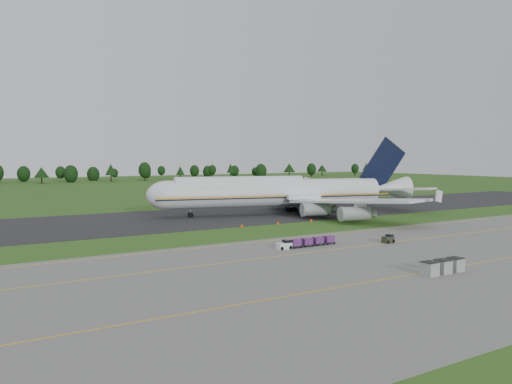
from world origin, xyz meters
TOP-DOWN VIEW (x-y plane):
  - ground at (0.00, 0.00)m, footprint 600.00×600.00m
  - apron at (0.00, -34.00)m, footprint 300.00×52.00m
  - taxiway at (0.00, 28.00)m, footprint 300.00×40.00m
  - apron_markings at (0.00, -26.98)m, footprint 300.00×30.20m
  - tree_line at (-23.59, 220.92)m, footprint 523.27×22.84m
  - aircraft at (22.45, 23.13)m, footprint 71.64×67.51m
  - baggage_train at (-0.05, -17.67)m, footprint 11.07×1.42m
  - utility_cart at (14.11, -21.96)m, footprint 2.09×1.39m
  - uld_row at (3.51, -41.53)m, footprint 6.55×1.75m
  - edge_markers at (15.23, 6.83)m, footprint 27.25×0.30m

SIDE VIEW (x-z plane):
  - ground at x=0.00m, z-range 0.00..0.00m
  - apron at x=0.00m, z-range 0.00..0.06m
  - taxiway at x=0.00m, z-range 0.00..0.08m
  - apron_markings at x=0.00m, z-range 0.06..0.07m
  - edge_markers at x=15.23m, z-range -0.03..0.57m
  - utility_cart at x=14.11m, z-range 0.05..1.14m
  - baggage_train at x=-0.05m, z-range 0.10..1.46m
  - uld_row at x=3.51m, z-range 0.07..1.80m
  - aircraft at x=22.45m, z-range -4.30..15.75m
  - tree_line at x=-23.59m, z-range 0.23..11.61m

